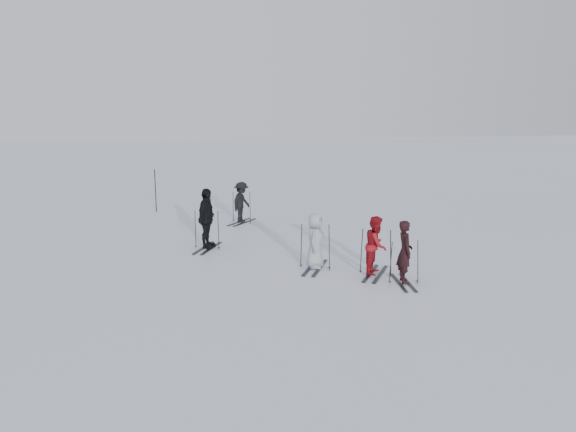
# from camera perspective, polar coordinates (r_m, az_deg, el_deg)

# --- Properties ---
(ground) EXTENTS (120.00, 120.00, 0.00)m
(ground) POSITION_cam_1_polar(r_m,az_deg,el_deg) (17.31, 0.64, -3.88)
(ground) COLOR silver
(ground) RESTS_ON ground
(skier_near_dark) EXTENTS (0.46, 0.64, 1.62)m
(skier_near_dark) POSITION_cam_1_polar(r_m,az_deg,el_deg) (14.62, 11.77, -3.67)
(skier_near_dark) COLOR black
(skier_near_dark) RESTS_ON ground
(skier_red) EXTENTS (0.91, 0.96, 1.58)m
(skier_red) POSITION_cam_1_polar(r_m,az_deg,el_deg) (15.25, 8.94, -3.04)
(skier_red) COLOR maroon
(skier_red) RESTS_ON ground
(skier_grey) EXTENTS (0.78, 0.90, 1.55)m
(skier_grey) POSITION_cam_1_polar(r_m,az_deg,el_deg) (15.66, 2.78, -2.59)
(skier_grey) COLOR #9A9EA3
(skier_grey) RESTS_ON ground
(skier_uphill_left) EXTENTS (0.89, 1.21, 1.91)m
(skier_uphill_left) POSITION_cam_1_polar(r_m,az_deg,el_deg) (17.94, -8.28, -0.32)
(skier_uphill_left) COLOR black
(skier_uphill_left) RESTS_ON ground
(skier_uphill_far) EXTENTS (1.08, 1.16, 1.57)m
(skier_uphill_far) POSITION_cam_1_polar(r_m,az_deg,el_deg) (21.84, -4.75, 1.35)
(skier_uphill_far) COLOR black
(skier_uphill_far) RESTS_ON ground
(skis_near_dark) EXTENTS (1.67, 1.04, 1.15)m
(skis_near_dark) POSITION_cam_1_polar(r_m,az_deg,el_deg) (14.68, 11.73, -4.55)
(skis_near_dark) COLOR black
(skis_near_dark) RESTS_ON ground
(skis_red) EXTENTS (2.00, 1.72, 1.29)m
(skis_red) POSITION_cam_1_polar(r_m,az_deg,el_deg) (15.28, 8.93, -3.55)
(skis_red) COLOR black
(skis_red) RESTS_ON ground
(skis_grey) EXTENTS (2.02, 1.64, 1.31)m
(skis_grey) POSITION_cam_1_polar(r_m,az_deg,el_deg) (15.69, 2.78, -3.02)
(skis_grey) COLOR black
(skis_grey) RESTS_ON ground
(skis_uphill_left) EXTENTS (1.97, 1.57, 1.27)m
(skis_uphill_left) POSITION_cam_1_polar(r_m,az_deg,el_deg) (18.01, -8.25, -1.32)
(skis_uphill_left) COLOR black
(skis_uphill_left) RESTS_ON ground
(skis_uphill_far) EXTENTS (1.91, 1.76, 1.25)m
(skis_uphill_far) POSITION_cam_1_polar(r_m,az_deg,el_deg) (21.87, -4.74, 0.94)
(skis_uphill_far) COLOR black
(skis_uphill_far) RESTS_ON ground
(piste_marker) EXTENTS (0.05, 0.05, 1.83)m
(piste_marker) POSITION_cam_1_polar(r_m,az_deg,el_deg) (24.66, -13.31, 2.53)
(piste_marker) COLOR black
(piste_marker) RESTS_ON ground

